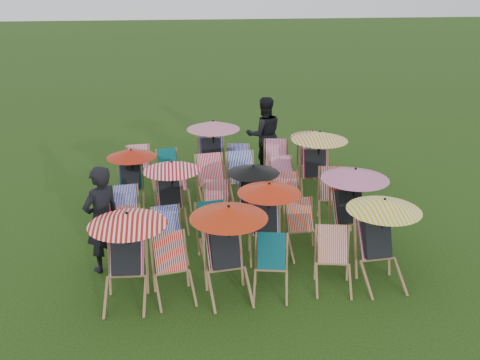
{
  "coord_description": "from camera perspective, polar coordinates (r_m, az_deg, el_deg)",
  "views": [
    {
      "loc": [
        -1.03,
        -9.32,
        4.63
      ],
      "look_at": [
        0.13,
        0.21,
        0.9
      ],
      "focal_mm": 40.0,
      "sensor_mm": 36.0,
      "label": 1
    }
  ],
  "objects": [
    {
      "name": "deckchair_9",
      "position": [
        9.22,
        2.85,
        -4.15
      ],
      "size": [
        1.09,
        1.15,
        1.29
      ],
      "rotation": [
        0.0,
        0.0,
        -0.09
      ],
      "color": "#966D46",
      "rests_on": "ground"
    },
    {
      "name": "deckchair_15",
      "position": [
        10.34,
        1.24,
        -1.55
      ],
      "size": [
        1.01,
        1.05,
        1.2
      ],
      "rotation": [
        0.0,
        0.0,
        -0.04
      ],
      "color": "#966D46",
      "rests_on": "ground"
    },
    {
      "name": "deckchair_13",
      "position": [
        10.29,
        -7.37,
        -1.51
      ],
      "size": [
        1.09,
        1.17,
        1.3
      ],
      "rotation": [
        0.0,
        0.0,
        0.11
      ],
      "color": "#966D46",
      "rests_on": "ground"
    },
    {
      "name": "deckchair_5",
      "position": [
        8.69,
        14.81,
        -6.25
      ],
      "size": [
        1.16,
        1.23,
        1.38
      ],
      "rotation": [
        0.0,
        0.0,
        0.07
      ],
      "color": "#966D46",
      "rests_on": "ground"
    },
    {
      "name": "deckchair_21",
      "position": [
        11.41,
        0.44,
        0.04
      ],
      "size": [
        0.77,
        1.0,
        1.01
      ],
      "rotation": [
        0.0,
        0.0,
        0.11
      ],
      "color": "#966D46",
      "rests_on": "ground"
    },
    {
      "name": "deckchair_1",
      "position": [
        8.24,
        -7.18,
        -9.44
      ],
      "size": [
        0.73,
        0.92,
        0.9
      ],
      "rotation": [
        0.0,
        0.0,
        0.18
      ],
      "color": "#966D46",
      "rests_on": "ground"
    },
    {
      "name": "ground",
      "position": [
        10.46,
        -0.59,
        -5.05
      ],
      "size": [
        100.0,
        100.0,
        0.0
      ],
      "primitive_type": "plane",
      "color": "black",
      "rests_on": "ground"
    },
    {
      "name": "deckchair_11",
      "position": [
        9.71,
        11.9,
        -2.81
      ],
      "size": [
        1.2,
        1.26,
        1.42
      ],
      "rotation": [
        0.0,
        0.0,
        0.04
      ],
      "color": "#966D46",
      "rests_on": "ground"
    },
    {
      "name": "deckchair_29",
      "position": [
        12.75,
        7.43,
        2.73
      ],
      "size": [
        1.0,
        1.06,
        1.18
      ],
      "rotation": [
        0.0,
        0.0,
        -0.13
      ],
      "color": "#966D46",
      "rests_on": "ground"
    },
    {
      "name": "deckchair_19",
      "position": [
        11.27,
        -6.76,
        -0.84
      ],
      "size": [
        0.62,
        0.82,
        0.85
      ],
      "rotation": [
        0.0,
        0.0,
        0.08
      ],
      "color": "#966D46",
      "rests_on": "ground"
    },
    {
      "name": "person_left",
      "position": [
        8.96,
        -14.49,
        -4.06
      ],
      "size": [
        0.78,
        0.77,
        1.82
      ],
      "primitive_type": "imported",
      "rotation": [
        0.0,
        0.0,
        3.88
      ],
      "color": "black",
      "rests_on": "ground"
    },
    {
      "name": "deckchair_25",
      "position": [
        12.39,
        -7.51,
        1.1
      ],
      "size": [
        0.66,
        0.83,
        0.81
      ],
      "rotation": [
        0.0,
        0.0,
        0.18
      ],
      "color": "#966D46",
      "rests_on": "ground"
    },
    {
      "name": "deckchair_2",
      "position": [
        8.11,
        -1.34,
        -7.45
      ],
      "size": [
        1.18,
        1.27,
        1.4
      ],
      "rotation": [
        0.0,
        0.0,
        0.13
      ],
      "color": "#966D46",
      "rests_on": "ground"
    },
    {
      "name": "deckchair_4",
      "position": [
        8.54,
        9.93,
        -8.52
      ],
      "size": [
        0.72,
        0.9,
        0.88
      ],
      "rotation": [
        0.0,
        0.0,
        -0.18
      ],
      "color": "#966D46",
      "rests_on": "ground"
    },
    {
      "name": "deckchair_3",
      "position": [
        8.3,
        3.33,
        -9.34
      ],
      "size": [
        0.69,
        0.86,
        0.84
      ],
      "rotation": [
        0.0,
        0.0,
        -0.19
      ],
      "color": "#966D46",
      "rests_on": "ground"
    },
    {
      "name": "deckchair_8",
      "position": [
        9.2,
        -2.59,
        -5.8
      ],
      "size": [
        0.73,
        0.92,
        0.91
      ],
      "rotation": [
        0.0,
        0.0,
        0.16
      ],
      "color": "#966D46",
      "rests_on": "ground"
    },
    {
      "name": "deckchair_23",
      "position": [
        11.73,
        8.18,
        1.76
      ],
      "size": [
        1.22,
        1.3,
        1.45
      ],
      "rotation": [
        0.0,
        0.0,
        -0.15
      ],
      "color": "#966D46",
      "rests_on": "ground"
    },
    {
      "name": "deckchair_24",
      "position": [
        12.49,
        -10.64,
        1.27
      ],
      "size": [
        0.68,
        0.88,
        0.9
      ],
      "rotation": [
        0.0,
        0.0,
        0.11
      ],
      "color": "#966D46",
      "rests_on": "ground"
    },
    {
      "name": "deckchair_7",
      "position": [
        9.31,
        -7.52,
        -5.92
      ],
      "size": [
        0.67,
        0.84,
        0.83
      ],
      "rotation": [
        0.0,
        0.0,
        0.16
      ],
      "color": "#966D46",
      "rests_on": "ground"
    },
    {
      "name": "person_rear",
      "position": [
        13.14,
        2.58,
        4.86
      ],
      "size": [
        0.97,
        0.79,
        1.87
      ],
      "primitive_type": "imported",
      "rotation": [
        0.0,
        0.0,
        3.24
      ],
      "color": "black",
      "rests_on": "ground"
    },
    {
      "name": "deckchair_26",
      "position": [
        12.43,
        -3.04,
        3.1
      ],
      "size": [
        1.23,
        1.29,
        1.46
      ],
      "rotation": [
        0.0,
        0.0,
        -0.07
      ],
      "color": "#966D46",
      "rests_on": "ground"
    },
    {
      "name": "deckchair_20",
      "position": [
        11.3,
        -2.87,
        -0.23
      ],
      "size": [
        0.79,
        1.01,
        1.01
      ],
      "rotation": [
        0.0,
        0.0,
        0.14
      ],
      "color": "#966D46",
      "rests_on": "ground"
    },
    {
      "name": "deckchair_17",
      "position": [
        10.67,
        10.06,
        -1.89
      ],
      "size": [
        0.83,
        1.03,
        1.0
      ],
      "rotation": [
        0.0,
        0.0,
        -0.19
      ],
      "color": "#966D46",
      "rests_on": "ground"
    },
    {
      "name": "deckchair_14",
      "position": [
        10.23,
        -2.58,
        -3.0
      ],
      "size": [
        0.67,
        0.86,
        0.87
      ],
      "rotation": [
        0.0,
        0.0,
        -0.12
      ],
      "color": "#966D46",
      "rests_on": "ground"
    },
    {
      "name": "deckchair_27",
      "position": [
        12.42,
        -0.31,
        1.48
      ],
      "size": [
        0.72,
        0.9,
        0.87
      ],
      "rotation": [
        0.0,
        0.0,
        -0.19
      ],
      "color": "#966D46",
      "rests_on": "ground"
    },
    {
      "name": "deckchair_16",
      "position": [
        10.52,
        5.2,
        -2.23
      ],
      "size": [
        0.65,
        0.88,
        0.92
      ],
      "rotation": [
        0.0,
        0.0,
        0.06
      ],
      "color": "#966D46",
      "rests_on": "ground"
    },
    {
      "name": "deckchair_0",
      "position": [
        8.13,
        -12.07,
        -7.98
      ],
      "size": [
        1.16,
        1.22,
        1.38
      ],
      "rotation": [
        0.0,
        0.0,
        -0.06
      ],
      "color": "#966D46",
      "rests_on": "ground"
    },
    {
      "name": "deckchair_22",
      "position": [
        11.58,
        4.92,
        -0.07
      ],
      "size": [
        0.71,
        0.9,
        0.88
      ],
      "rotation": [
        0.0,
        0.0,
        0.17
      ],
      "color": "#966D46",
      "rests_on": "ground"
    },
    {
      "name": "deckchair_6",
      "position": [
        9.2,
        -11.93,
        -6.26
      ],
      "size": [
        0.73,
        0.92,
        0.91
      ],
      "rotation": [
        0.0,
        0.0,
        0.15
      ],
      "color": "#966D46",
      "rests_on": "ground"
    },
    {
      "name": "deckchair_18",
      "position": [
        11.39,
        -11.56,
        0.28
      ],
      "size": [
        1.03,
        1.07,
        1.22
      ],
      "rotation": [
        0.0,
        0.0,
        0.03
      ],
      "color": "#966D46",
      "rests_on": "ground"
    },
    {
      "name": "deckchair_10",
      "position": [
        9.46,
        6.73,
        -5.25
      ],
      "size": [
        0.63,
        0.84,
        0.88
      ],
      "rotation": [
        0.0,
        0.0,
        0.06
      ],
      "color": "#966D46",
      "rests_on": "ground"
    },
    {
      "name": "deckchair_28",
      "position": [
        12.54,
        3.9,
        1.81
      ],
      "size": [
        0.74,
        0.95,
        0.95
      ],
      "rotation": [
        0.0,
        0.0,
        -0.14
      ],
      "color": "#966D46",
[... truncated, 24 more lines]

